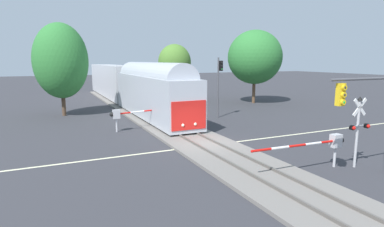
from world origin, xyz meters
The scene contains 12 objects.
ground_plane centered at (0.00, 0.00, 0.00)m, with size 220.00×220.00×0.00m, color #333338.
road_centre_stripe centered at (0.00, 0.00, 0.00)m, with size 44.00×0.20×0.01m.
railway_track centered at (0.00, 0.00, 0.10)m, with size 4.40×80.00×0.32m.
commuter_train centered at (0.00, 20.67, 2.79)m, with size 3.04×39.34×5.16m.
crossing_gate_near centered at (3.75, -6.72, 1.40)m, with size 6.00×0.40×1.80m.
crossing_signal_mast centered at (5.40, -7.24, 2.35)m, with size 1.36×0.44×3.84m.
crossing_gate_far centered at (-3.68, 6.72, 1.42)m, with size 6.32×0.40×1.80m.
traffic_signal_far_side centered at (6.23, 8.96, 3.96)m, with size 0.53×0.38×5.93m.
traffic_signal_near_right centered at (4.76, -8.57, 3.84)m, with size 4.81×0.38×5.10m.
elm_centre_background centered at (7.92, 25.01, 5.36)m, with size 4.74×4.74×7.97m.
oak_behind_train centered at (-7.78, 16.66, 5.60)m, with size 5.36×5.36×9.39m.
maple_right_background centered at (15.91, 16.61, 6.05)m, with size 7.10×7.10×9.58m.
Camera 1 is at (-9.48, -18.46, 5.70)m, focal length 29.83 mm.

